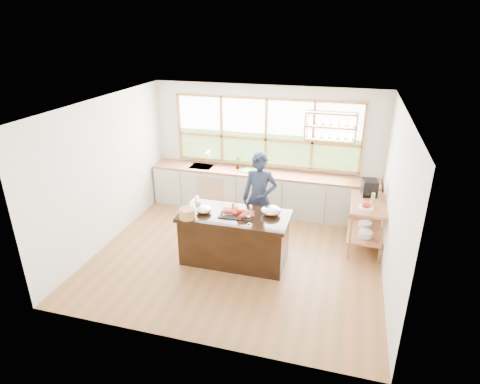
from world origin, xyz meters
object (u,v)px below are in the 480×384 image
at_px(island, 235,238).
at_px(wicker_basket, 187,214).
at_px(espresso_machine, 369,188).
at_px(cook, 259,199).

relative_size(island, wicker_basket, 6.99).
height_order(island, espresso_machine, espresso_machine).
distance_m(espresso_machine, wicker_basket, 3.41).
height_order(cook, espresso_machine, cook).
bearing_deg(island, wicker_basket, -154.44).
relative_size(cook, wicker_basket, 6.64).
relative_size(espresso_machine, wicker_basket, 1.16).
bearing_deg(wicker_basket, cook, 49.91).
xyz_separation_m(cook, espresso_machine, (1.94, 0.65, 0.17)).
bearing_deg(cook, espresso_machine, 14.54).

